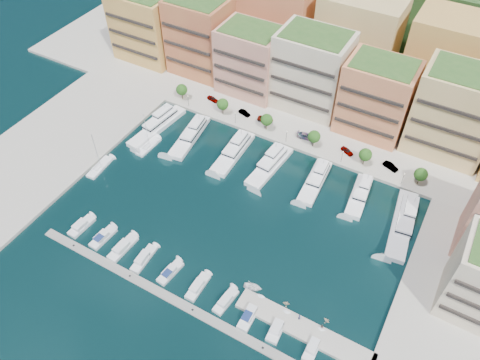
{
  "coord_description": "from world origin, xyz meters",
  "views": [
    {
      "loc": [
        40.65,
        -69.3,
        97.69
      ],
      "look_at": [
        -1.95,
        5.92,
        6.0
      ],
      "focal_mm": 35.0,
      "sensor_mm": 36.0,
      "label": 1
    }
  ],
  "objects_px": {
    "tree_4": "(365,155)",
    "car_0": "(213,99)",
    "cruiser_5": "(198,287)",
    "cruiser_6": "(226,301)",
    "yacht_2": "(234,150)",
    "car_4": "(347,151)",
    "tender_1": "(286,303)",
    "person_1": "(322,326)",
    "yacht_5": "(360,194)",
    "car_5": "(391,166)",
    "cruiser_8": "(277,328)",
    "tree_2": "(267,120)",
    "lamppost_1": "(235,116)",
    "cruiser_0": "(81,226)",
    "car_3": "(306,136)",
    "yacht_1": "(191,135)",
    "person_0": "(299,317)",
    "lamppost_0": "(188,99)",
    "lamppost_4": "(403,177)",
    "tender_3": "(327,320)",
    "lamppost_3": "(342,155)",
    "cruiser_4": "(170,272)",
    "car_1": "(244,113)",
    "yacht_4": "(316,180)",
    "tree_5": "(421,174)",
    "tree_3": "(314,137)",
    "yacht_3": "(271,164)",
    "sailboat_2": "(148,147)",
    "cruiser_1": "(103,238)",
    "cruiser_2": "(123,248)",
    "cruiser_7": "(250,314)",
    "tree_1": "(223,104)",
    "tender_0": "(253,287)",
    "tree_0": "(182,90)",
    "yacht_6": "(403,221)",
    "cruiser_3": "(144,259)"
  },
  "relations": [
    {
      "from": "tree_4",
      "to": "car_0",
      "type": "bearing_deg",
      "value": 175.63
    },
    {
      "from": "cruiser_5",
      "to": "cruiser_6",
      "type": "xyz_separation_m",
      "value": [
        7.61,
        0.0,
        0.0
      ]
    },
    {
      "from": "yacht_2",
      "to": "car_4",
      "type": "relative_size",
      "value": 4.79
    },
    {
      "from": "tender_1",
      "to": "person_1",
      "type": "xyz_separation_m",
      "value": [
        9.37,
        -1.91,
        1.32
      ]
    },
    {
      "from": "yacht_5",
      "to": "cruiser_6",
      "type": "relative_size",
      "value": 2.17
    },
    {
      "from": "tree_4",
      "to": "car_5",
      "type": "bearing_deg",
      "value": 16.62
    },
    {
      "from": "car_4",
      "to": "yacht_5",
      "type": "bearing_deg",
      "value": -122.08
    },
    {
      "from": "tree_4",
      "to": "cruiser_8",
      "type": "xyz_separation_m",
      "value": [
        0.71,
        -58.08,
        -4.2
      ]
    },
    {
      "from": "tree_2",
      "to": "tender_1",
      "type": "relative_size",
      "value": 3.31
    },
    {
      "from": "lamppost_1",
      "to": "cruiser_0",
      "type": "height_order",
      "value": "lamppost_1"
    },
    {
      "from": "yacht_2",
      "to": "car_3",
      "type": "xyz_separation_m",
      "value": [
        16.58,
        15.91,
        0.65
      ]
    },
    {
      "from": "yacht_1",
      "to": "person_0",
      "type": "bearing_deg",
      "value": -35.77
    },
    {
      "from": "lamppost_1",
      "to": "lamppost_0",
      "type": "bearing_deg",
      "value": 180.0
    },
    {
      "from": "lamppost_1",
      "to": "car_3",
      "type": "height_order",
      "value": "lamppost_1"
    },
    {
      "from": "lamppost_4",
      "to": "tender_3",
      "type": "distance_m",
      "value": 48.8
    },
    {
      "from": "lamppost_3",
      "to": "person_0",
      "type": "bearing_deg",
      "value": -78.98
    },
    {
      "from": "person_0",
      "to": "lamppost_0",
      "type": "bearing_deg",
      "value": 21.04
    },
    {
      "from": "car_3",
      "to": "lamppost_4",
      "type": "bearing_deg",
      "value": -106.58
    },
    {
      "from": "lamppost_1",
      "to": "yacht_5",
      "type": "xyz_separation_m",
      "value": [
        45.28,
        -9.55,
        -2.62
      ]
    },
    {
      "from": "lamppost_4",
      "to": "cruiser_4",
      "type": "bearing_deg",
      "value": -125.67
    },
    {
      "from": "car_1",
      "to": "lamppost_0",
      "type": "bearing_deg",
      "value": 119.72
    },
    {
      "from": "cruiser_8",
      "to": "person_1",
      "type": "xyz_separation_m",
      "value": [
        8.51,
        4.58,
        1.22
      ]
    },
    {
      "from": "lamppost_3",
      "to": "yacht_5",
      "type": "relative_size",
      "value": 0.26
    },
    {
      "from": "yacht_4",
      "to": "person_0",
      "type": "relative_size",
      "value": 9.76
    },
    {
      "from": "tree_5",
      "to": "lamppost_3",
      "type": "height_order",
      "value": "tree_5"
    },
    {
      "from": "cruiser_0",
      "to": "person_1",
      "type": "distance_m",
      "value": 65.77
    },
    {
      "from": "tree_3",
      "to": "tender_3",
      "type": "bearing_deg",
      "value": -63.42
    },
    {
      "from": "yacht_4",
      "to": "person_0",
      "type": "height_order",
      "value": "yacht_4"
    },
    {
      "from": "cruiser_5",
      "to": "yacht_3",
      "type": "bearing_deg",
      "value": 94.44
    },
    {
      "from": "sailboat_2",
      "to": "car_5",
      "type": "xyz_separation_m",
      "value": [
        67.45,
        26.82,
        1.46
      ]
    },
    {
      "from": "yacht_2",
      "to": "tree_4",
      "type": "bearing_deg",
      "value": 20.93
    },
    {
      "from": "yacht_2",
      "to": "yacht_3",
      "type": "relative_size",
      "value": 1.02
    },
    {
      "from": "cruiser_1",
      "to": "cruiser_8",
      "type": "xyz_separation_m",
      "value": [
        49.77,
        0.02,
        -0.02
      ]
    },
    {
      "from": "cruiser_2",
      "to": "person_1",
      "type": "relative_size",
      "value": 5.77
    },
    {
      "from": "cruiser_7",
      "to": "tree_1",
      "type": "bearing_deg",
      "value": 125.82
    },
    {
      "from": "cruiser_4",
      "to": "tender_0",
      "type": "distance_m",
      "value": 20.27
    },
    {
      "from": "tree_0",
      "to": "car_4",
      "type": "height_order",
      "value": "tree_0"
    },
    {
      "from": "tree_0",
      "to": "cruiser_2",
      "type": "relative_size",
      "value": 0.64
    },
    {
      "from": "lamppost_3",
      "to": "person_0",
      "type": "distance_m",
      "value": 52.69
    },
    {
      "from": "yacht_6",
      "to": "sailboat_2",
      "type": "height_order",
      "value": "sailboat_2"
    },
    {
      "from": "lamppost_0",
      "to": "person_1",
      "type": "distance_m",
      "value": 86.12
    },
    {
      "from": "cruiser_3",
      "to": "tender_3",
      "type": "bearing_deg",
      "value": 8.96
    },
    {
      "from": "cruiser_4",
      "to": "person_1",
      "type": "xyz_separation_m",
      "value": [
        37.27,
        4.6,
        1.2
      ]
    },
    {
      "from": "lamppost_3",
      "to": "car_0",
      "type": "bearing_deg",
      "value": 172.41
    },
    {
      "from": "tree_1",
      "to": "tree_4",
      "type": "relative_size",
      "value": 1.0
    },
    {
      "from": "tree_4",
      "to": "cruiser_1",
      "type": "xyz_separation_m",
      "value": [
        -49.06,
        -58.1,
        -4.17
      ]
    },
    {
      "from": "lamppost_0",
      "to": "car_5",
      "type": "xyz_separation_m",
      "value": [
        67.44,
        4.52,
        -2.06
      ]
    },
    {
      "from": "yacht_3",
      "to": "cruiser_6",
      "type": "height_order",
      "value": "yacht_3"
    },
    {
      "from": "car_3",
      "to": "cruiser_1",
      "type": "bearing_deg",
      "value": 145.34
    },
    {
      "from": "tree_5",
      "to": "lamppost_3",
      "type": "xyz_separation_m",
      "value": [
        -22.0,
        -2.3,
        -0.92
      ]
    }
  ]
}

